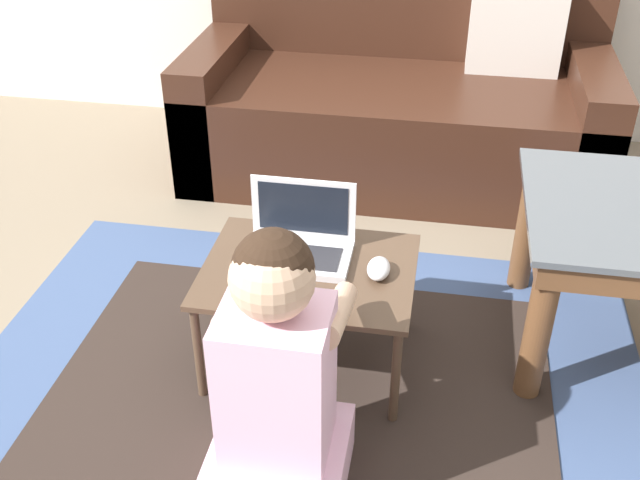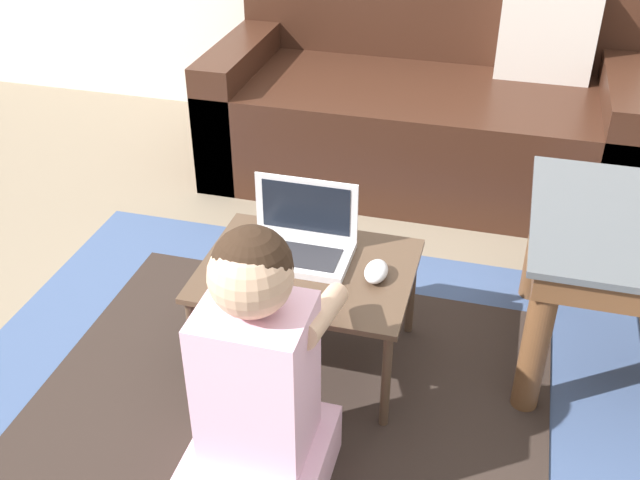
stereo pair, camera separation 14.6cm
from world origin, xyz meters
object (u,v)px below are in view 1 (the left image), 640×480
(computer_mouse, at_px, (379,268))
(laptop, at_px, (299,244))
(laptop_desk, at_px, (309,278))
(couch, at_px, (399,103))
(person_seated, at_px, (277,387))

(computer_mouse, bearing_deg, laptop, 165.98)
(laptop_desk, relative_size, laptop, 1.96)
(computer_mouse, bearing_deg, laptop_desk, -179.16)
(couch, xyz_separation_m, computer_mouse, (0.06, -1.29, 0.07))
(couch, relative_size, laptop_desk, 2.90)
(laptop_desk, distance_m, person_seated, 0.45)
(couch, distance_m, laptop_desk, 1.30)
(computer_mouse, xyz_separation_m, person_seated, (-0.17, -0.45, -0.03))
(laptop_desk, xyz_separation_m, computer_mouse, (0.19, 0.00, 0.05))
(couch, bearing_deg, computer_mouse, -87.54)
(laptop, distance_m, computer_mouse, 0.23)
(laptop_desk, height_order, computer_mouse, computer_mouse)
(couch, distance_m, person_seated, 1.74)
(laptop_desk, bearing_deg, person_seated, -87.90)
(laptop_desk, distance_m, laptop, 0.10)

